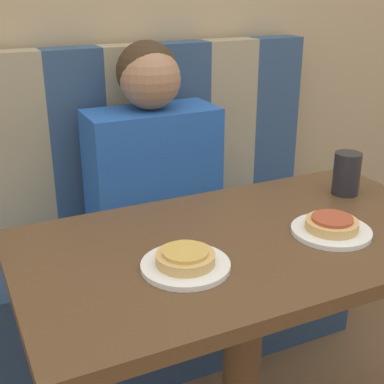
# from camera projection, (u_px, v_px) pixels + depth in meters

# --- Properties ---
(booth_seat) EXTENTS (1.39, 0.51, 0.47)m
(booth_seat) POSITION_uv_depth(u_px,v_px,m) (156.00, 287.00, 1.96)
(booth_seat) COLOR navy
(booth_seat) RESTS_ON ground_plane
(booth_backrest) EXTENTS (1.39, 0.10, 0.61)m
(booth_backrest) POSITION_uv_depth(u_px,v_px,m) (131.00, 131.00, 1.93)
(booth_backrest) COLOR navy
(booth_backrest) RESTS_ON booth_seat
(dining_table) EXTENTS (1.09, 0.60, 0.72)m
(dining_table) POSITION_uv_depth(u_px,v_px,m) (246.00, 274.00, 1.30)
(dining_table) COLOR brown
(dining_table) RESTS_ON ground_plane
(person) EXTENTS (0.43, 0.22, 0.64)m
(person) POSITION_uv_depth(u_px,v_px,m) (152.00, 145.00, 1.76)
(person) COLOR #2356B2
(person) RESTS_ON booth_seat
(plate_left) EXTENTS (0.19, 0.19, 0.01)m
(plate_left) POSITION_uv_depth(u_px,v_px,m) (185.00, 266.00, 1.13)
(plate_left) COLOR white
(plate_left) RESTS_ON dining_table
(plate_right) EXTENTS (0.19, 0.19, 0.01)m
(plate_right) POSITION_uv_depth(u_px,v_px,m) (331.00, 231.00, 1.28)
(plate_right) COLOR white
(plate_right) RESTS_ON dining_table
(pizza_left) EXTENTS (0.13, 0.13, 0.03)m
(pizza_left) POSITION_uv_depth(u_px,v_px,m) (185.00, 257.00, 1.12)
(pizza_left) COLOR tan
(pizza_left) RESTS_ON plate_left
(pizza_right) EXTENTS (0.13, 0.13, 0.03)m
(pizza_right) POSITION_uv_depth(u_px,v_px,m) (332.00, 223.00, 1.28)
(pizza_right) COLOR tan
(pizza_right) RESTS_ON plate_right
(drinking_cup) EXTENTS (0.08, 0.08, 0.12)m
(drinking_cup) POSITION_uv_depth(u_px,v_px,m) (347.00, 173.00, 1.50)
(drinking_cup) COLOR #232328
(drinking_cup) RESTS_ON dining_table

